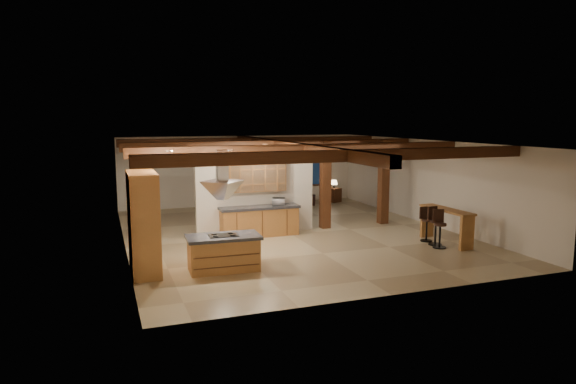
# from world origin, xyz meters

# --- Properties ---
(ground) EXTENTS (12.00, 12.00, 0.00)m
(ground) POSITION_xyz_m (0.00, 0.00, 0.00)
(ground) COLOR tan
(ground) RESTS_ON ground
(room_walls) EXTENTS (12.00, 12.00, 12.00)m
(room_walls) POSITION_xyz_m (0.00, 0.00, 1.78)
(room_walls) COLOR beige
(room_walls) RESTS_ON ground
(ceiling_beams) EXTENTS (10.00, 12.00, 0.28)m
(ceiling_beams) POSITION_xyz_m (0.00, 0.00, 2.76)
(ceiling_beams) COLOR #391E0E
(ceiling_beams) RESTS_ON room_walls
(timber_posts) EXTENTS (2.50, 0.30, 2.90)m
(timber_posts) POSITION_xyz_m (2.50, 0.50, 1.76)
(timber_posts) COLOR #391E0E
(timber_posts) RESTS_ON ground
(partition_wall) EXTENTS (3.80, 0.18, 2.20)m
(partition_wall) POSITION_xyz_m (-1.00, 0.50, 1.10)
(partition_wall) COLOR beige
(partition_wall) RESTS_ON ground
(pantry_cabinet) EXTENTS (0.67, 1.60, 2.40)m
(pantry_cabinet) POSITION_xyz_m (-4.67, -2.60, 1.20)
(pantry_cabinet) COLOR #A86836
(pantry_cabinet) RESTS_ON ground
(back_counter) EXTENTS (2.50, 0.66, 0.94)m
(back_counter) POSITION_xyz_m (-1.00, 0.11, 0.48)
(back_counter) COLOR #A86836
(back_counter) RESTS_ON ground
(upper_display_cabinet) EXTENTS (1.80, 0.36, 0.95)m
(upper_display_cabinet) POSITION_xyz_m (-1.00, 0.31, 1.85)
(upper_display_cabinet) COLOR #A86836
(upper_display_cabinet) RESTS_ON partition_wall
(range_hood) EXTENTS (1.10, 1.10, 1.40)m
(range_hood) POSITION_xyz_m (-2.87, -3.07, 1.78)
(range_hood) COLOR silver
(range_hood) RESTS_ON room_walls
(back_windows) EXTENTS (2.70, 0.07, 1.70)m
(back_windows) POSITION_xyz_m (2.80, 5.93, 1.50)
(back_windows) COLOR #391E0E
(back_windows) RESTS_ON room_walls
(framed_art) EXTENTS (0.65, 0.05, 0.85)m
(framed_art) POSITION_xyz_m (-1.50, 5.94, 1.70)
(framed_art) COLOR #391E0E
(framed_art) RESTS_ON room_walls
(recessed_cans) EXTENTS (3.16, 2.46, 0.03)m
(recessed_cans) POSITION_xyz_m (-2.53, -1.93, 2.87)
(recessed_cans) COLOR silver
(recessed_cans) RESTS_ON room_walls
(kitchen_island) EXTENTS (1.79, 1.01, 0.87)m
(kitchen_island) POSITION_xyz_m (-2.87, -3.07, 0.44)
(kitchen_island) COLOR #A86836
(kitchen_island) RESTS_ON ground
(dining_table) EXTENTS (1.95, 1.21, 0.65)m
(dining_table) POSITION_xyz_m (-0.23, 2.64, 0.33)
(dining_table) COLOR #3D200F
(dining_table) RESTS_ON ground
(sofa) EXTENTS (2.02, 1.45, 0.55)m
(sofa) POSITION_xyz_m (2.07, 5.28, 0.27)
(sofa) COLOR black
(sofa) RESTS_ON ground
(microwave) EXTENTS (0.46, 0.38, 0.22)m
(microwave) POSITION_xyz_m (-0.37, 0.11, 1.05)
(microwave) COLOR silver
(microwave) RESTS_ON back_counter
(bar_counter) EXTENTS (0.56, 1.96, 1.02)m
(bar_counter) POSITION_xyz_m (3.85, -2.66, 0.69)
(bar_counter) COLOR #A86836
(bar_counter) RESTS_ON ground
(side_table) EXTENTS (0.64, 0.64, 0.61)m
(side_table) POSITION_xyz_m (3.96, 5.25, 0.30)
(side_table) COLOR #391E0E
(side_table) RESTS_ON ground
(table_lamp) EXTENTS (0.30, 0.30, 0.35)m
(table_lamp) POSITION_xyz_m (3.96, 5.25, 0.86)
(table_lamp) COLOR black
(table_lamp) RESTS_ON side_table
(bar_stool_a) EXTENTS (0.39, 0.39, 1.10)m
(bar_stool_a) POSITION_xyz_m (3.44, -2.69, 0.56)
(bar_stool_a) COLOR black
(bar_stool_a) RESTS_ON ground
(bar_stool_b) EXTENTS (0.39, 0.40, 1.08)m
(bar_stool_b) POSITION_xyz_m (3.35, -3.03, 0.55)
(bar_stool_b) COLOR black
(bar_stool_b) RESTS_ON ground
(bar_stool_c) EXTENTS (0.36, 0.36, 1.02)m
(bar_stool_c) POSITION_xyz_m (3.46, -2.23, 0.52)
(bar_stool_c) COLOR black
(bar_stool_c) RESTS_ON ground
(dining_chairs) EXTENTS (1.81, 1.81, 1.06)m
(dining_chairs) POSITION_xyz_m (-0.23, 2.64, 0.54)
(dining_chairs) COLOR #391E0E
(dining_chairs) RESTS_ON ground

